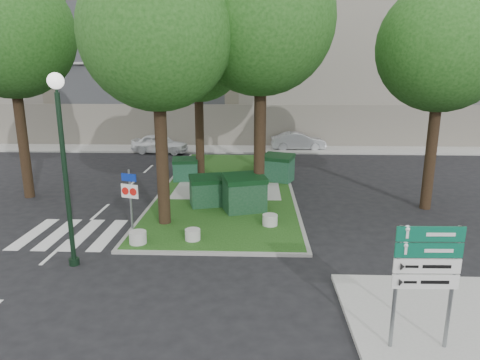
{
  "coord_description": "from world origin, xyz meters",
  "views": [
    {
      "loc": [
        1.89,
        -12.44,
        5.57
      ],
      "look_at": [
        1.34,
        1.65,
        2.0
      ],
      "focal_mm": 32.0,
      "sensor_mm": 36.0,
      "label": 1
    }
  ],
  "objects_px": {
    "tree_median_near_right": "(263,5)",
    "directional_sign": "(426,268)",
    "tree_median_mid": "(199,42)",
    "bollard_left": "(138,237)",
    "tree_street_left": "(11,20)",
    "tree_median_near_left": "(159,18)",
    "car_silver": "(298,141)",
    "dumpster_c": "(245,193)",
    "traffic_sign_pole": "(130,192)",
    "tree_street_right": "(446,34)",
    "street_lamp": "(63,149)",
    "dumpster_a": "(185,169)",
    "bollard_mid": "(193,235)",
    "tree_median_far": "(265,19)",
    "dumpster_d": "(278,168)",
    "car_white": "(160,144)",
    "bollard_right": "(270,220)",
    "dumpster_b": "(207,191)",
    "litter_bin": "(282,175)"
  },
  "relations": [
    {
      "from": "tree_median_near_right",
      "to": "directional_sign",
      "type": "relative_size",
      "value": 4.39
    },
    {
      "from": "tree_median_mid",
      "to": "bollard_left",
      "type": "height_order",
      "value": "tree_median_mid"
    },
    {
      "from": "tree_street_left",
      "to": "directional_sign",
      "type": "relative_size",
      "value": 4.21
    },
    {
      "from": "tree_median_near_left",
      "to": "car_silver",
      "type": "height_order",
      "value": "tree_median_near_left"
    },
    {
      "from": "dumpster_c",
      "to": "traffic_sign_pole",
      "type": "distance_m",
      "value": 4.56
    },
    {
      "from": "tree_street_right",
      "to": "street_lamp",
      "type": "distance_m",
      "value": 14.37
    },
    {
      "from": "tree_median_near_left",
      "to": "tree_median_near_right",
      "type": "bearing_deg",
      "value": 29.74
    },
    {
      "from": "dumpster_a",
      "to": "bollard_mid",
      "type": "height_order",
      "value": "dumpster_a"
    },
    {
      "from": "tree_median_near_right",
      "to": "tree_median_far",
      "type": "distance_m",
      "value": 7.51
    },
    {
      "from": "dumpster_a",
      "to": "dumpster_d",
      "type": "relative_size",
      "value": 0.78
    },
    {
      "from": "tree_median_far",
      "to": "tree_street_right",
      "type": "xyz_separation_m",
      "value": [
        6.8,
        -7.0,
        -1.34
      ]
    },
    {
      "from": "tree_median_near_left",
      "to": "bollard_left",
      "type": "bearing_deg",
      "value": -105.0
    },
    {
      "from": "car_white",
      "to": "directional_sign",
      "type": "bearing_deg",
      "value": -147.13
    },
    {
      "from": "dumpster_a",
      "to": "traffic_sign_pole",
      "type": "distance_m",
      "value": 7.11
    },
    {
      "from": "dumpster_c",
      "to": "street_lamp",
      "type": "distance_m",
      "value": 7.48
    },
    {
      "from": "dumpster_d",
      "to": "tree_street_left",
      "type": "bearing_deg",
      "value": -142.51
    },
    {
      "from": "tree_median_mid",
      "to": "bollard_right",
      "type": "relative_size",
      "value": 18.06
    },
    {
      "from": "tree_median_mid",
      "to": "bollard_right",
      "type": "bearing_deg",
      "value": -63.57
    },
    {
      "from": "tree_median_far",
      "to": "tree_street_left",
      "type": "distance_m",
      "value": 12.29
    },
    {
      "from": "bollard_left",
      "to": "traffic_sign_pole",
      "type": "xyz_separation_m",
      "value": [
        -0.59,
        1.39,
        1.14
      ]
    },
    {
      "from": "bollard_left",
      "to": "bollard_right",
      "type": "distance_m",
      "value": 4.76
    },
    {
      "from": "tree_street_right",
      "to": "dumpster_a",
      "type": "distance_m",
      "value": 13.13
    },
    {
      "from": "tree_median_near_left",
      "to": "dumpster_c",
      "type": "relative_size",
      "value": 5.51
    },
    {
      "from": "car_white",
      "to": "traffic_sign_pole",
      "type": "bearing_deg",
      "value": -163.3
    },
    {
      "from": "traffic_sign_pole",
      "to": "dumpster_b",
      "type": "bearing_deg",
      "value": 68.43
    },
    {
      "from": "dumpster_a",
      "to": "traffic_sign_pole",
      "type": "height_order",
      "value": "traffic_sign_pole"
    },
    {
      "from": "dumpster_b",
      "to": "litter_bin",
      "type": "height_order",
      "value": "dumpster_b"
    },
    {
      "from": "litter_bin",
      "to": "tree_median_near_right",
      "type": "bearing_deg",
      "value": -104.22
    },
    {
      "from": "dumpster_d",
      "to": "tree_median_mid",
      "type": "bearing_deg",
      "value": -157.67
    },
    {
      "from": "street_lamp",
      "to": "directional_sign",
      "type": "distance_m",
      "value": 9.62
    },
    {
      "from": "dumpster_c",
      "to": "bollard_mid",
      "type": "bearing_deg",
      "value": -135.39
    },
    {
      "from": "tree_median_near_left",
      "to": "dumpster_a",
      "type": "height_order",
      "value": "tree_median_near_left"
    },
    {
      "from": "dumpster_c",
      "to": "bollard_left",
      "type": "distance_m",
      "value": 4.93
    },
    {
      "from": "dumpster_b",
      "to": "directional_sign",
      "type": "relative_size",
      "value": 0.61
    },
    {
      "from": "tree_median_near_right",
      "to": "bollard_mid",
      "type": "relative_size",
      "value": 22.35
    },
    {
      "from": "tree_median_near_left",
      "to": "dumpster_d",
      "type": "relative_size",
      "value": 5.82
    },
    {
      "from": "tree_median_mid",
      "to": "dumpster_c",
      "type": "xyz_separation_m",
      "value": [
        2.34,
        -5.02,
        -6.13
      ]
    },
    {
      "from": "tree_median_near_left",
      "to": "tree_median_mid",
      "type": "distance_m",
      "value": 6.53
    },
    {
      "from": "dumpster_a",
      "to": "car_silver",
      "type": "relative_size",
      "value": 0.36
    },
    {
      "from": "tree_median_mid",
      "to": "tree_median_near_right",
      "type": "bearing_deg",
      "value": -56.31
    },
    {
      "from": "tree_street_left",
      "to": "traffic_sign_pole",
      "type": "distance_m",
      "value": 9.49
    },
    {
      "from": "traffic_sign_pole",
      "to": "car_white",
      "type": "height_order",
      "value": "traffic_sign_pole"
    },
    {
      "from": "dumpster_b",
      "to": "tree_median_near_left",
      "type": "bearing_deg",
      "value": -135.93
    },
    {
      "from": "tree_median_mid",
      "to": "tree_street_left",
      "type": "xyz_separation_m",
      "value": [
        -7.5,
        -3.0,
        0.67
      ]
    },
    {
      "from": "tree_median_far",
      "to": "dumpster_a",
      "type": "height_order",
      "value": "tree_median_far"
    },
    {
      "from": "tree_median_near_right",
      "to": "tree_street_right",
      "type": "bearing_deg",
      "value": 4.09
    },
    {
      "from": "dumpster_c",
      "to": "bollard_left",
      "type": "relative_size",
      "value": 3.41
    },
    {
      "from": "tree_median_mid",
      "to": "traffic_sign_pole",
      "type": "bearing_deg",
      "value": -102.9
    },
    {
      "from": "tree_median_far",
      "to": "dumpster_c",
      "type": "relative_size",
      "value": 6.24
    },
    {
      "from": "tree_median_far",
      "to": "traffic_sign_pole",
      "type": "bearing_deg",
      "value": -115.46
    }
  ]
}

